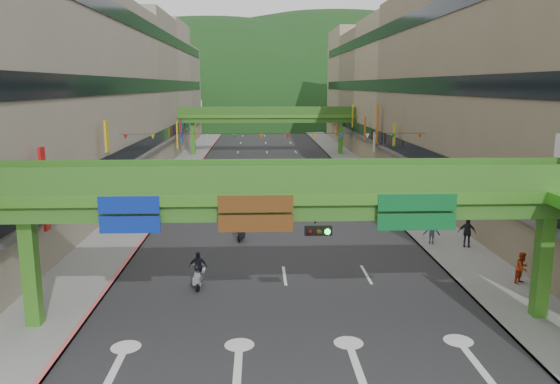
{
  "coord_description": "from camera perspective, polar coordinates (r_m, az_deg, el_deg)",
  "views": [
    {
      "loc": [
        -1.4,
        -16.29,
        10.23
      ],
      "look_at": [
        0.0,
        18.0,
        3.5
      ],
      "focal_mm": 35.0,
      "sensor_mm": 36.0,
      "label": 1
    }
  ],
  "objects": [
    {
      "name": "sidewalk_right",
      "position": [
        68.19,
        8.18,
        2.42
      ],
      "size": [
        4.0,
        140.0,
        0.15
      ],
      "primitive_type": "cube",
      "color": "gray",
      "rests_on": "ground"
    },
    {
      "name": "scooter_rider_far",
      "position": [
        50.98,
        -0.57,
        0.56
      ],
      "size": [
        0.81,
        1.59,
        1.83
      ],
      "color": "maroon",
      "rests_on": "ground"
    },
    {
      "name": "hill_left",
      "position": [
        177.11,
        -6.79,
        7.71
      ],
      "size": [
        168.0,
        140.0,
        112.0
      ],
      "primitive_type": "ellipsoid",
      "color": "#1C4419",
      "rests_on": "ground"
    },
    {
      "name": "scooter_rider_mid",
      "position": [
        47.77,
        3.27,
        0.1
      ],
      "size": [
        0.97,
        1.6,
        2.18
      ],
      "color": "black",
      "rests_on": "ground"
    },
    {
      "name": "building_row_left",
      "position": [
        68.57,
        -17.42,
        9.95
      ],
      "size": [
        12.8,
        95.0,
        19.0
      ],
      "color": "#9E937F",
      "rests_on": "ground"
    },
    {
      "name": "car_silver",
      "position": [
        52.47,
        -8.42,
        0.5
      ],
      "size": [
        1.96,
        4.32,
        1.37
      ],
      "primitive_type": "imported",
      "rotation": [
        0.0,
        0.0,
        -0.13
      ],
      "color": "silver",
      "rests_on": "ground"
    },
    {
      "name": "scooter_rider_near",
      "position": [
        36.59,
        -4.11,
        -3.71
      ],
      "size": [
        0.71,
        1.59,
        1.95
      ],
      "color": "black",
      "rests_on": "ground"
    },
    {
      "name": "pedestrian_blue",
      "position": [
        36.69,
        15.56,
        -4.19
      ],
      "size": [
        0.84,
        0.63,
        1.63
      ],
      "primitive_type": "imported",
      "rotation": [
        0.0,
        0.0,
        2.94
      ],
      "color": "#334553",
      "rests_on": "ground"
    },
    {
      "name": "parked_scooter_row",
      "position": [
        47.2,
        10.2,
        -0.95
      ],
      "size": [
        1.6,
        7.15,
        1.08
      ],
      "color": "black",
      "rests_on": "ground"
    },
    {
      "name": "hill_right",
      "position": [
        198.32,
        5.37,
        8.09
      ],
      "size": [
        208.0,
        176.0,
        128.0
      ],
      "primitive_type": "ellipsoid",
      "color": "#1C4419",
      "rests_on": "ground"
    },
    {
      "name": "curb_right",
      "position": [
        67.87,
        6.6,
        2.43
      ],
      "size": [
        0.2,
        140.0,
        0.18
      ],
      "primitive_type": "cube",
      "color": "gray",
      "rests_on": "ground"
    },
    {
      "name": "building_row_right",
      "position": [
        69.34,
        14.95,
        10.09
      ],
      "size": [
        12.8,
        95.0,
        19.0
      ],
      "color": "gray",
      "rests_on": "ground"
    },
    {
      "name": "road_slab",
      "position": [
        67.08,
        -1.11,
        2.33
      ],
      "size": [
        18.0,
        140.0,
        0.02
      ],
      "primitive_type": "cube",
      "color": "#28282B",
      "rests_on": "ground"
    },
    {
      "name": "overpass_far",
      "position": [
        81.44,
        -1.36,
        7.7
      ],
      "size": [
        28.0,
        2.2,
        7.1
      ],
      "color": "#4C9E2D",
      "rests_on": "ground"
    },
    {
      "name": "curb_left",
      "position": [
        67.5,
        -8.87,
        2.32
      ],
      "size": [
        0.2,
        140.0,
        0.18
      ],
      "primitive_type": "cube",
      "color": "#CC5959",
      "rests_on": "ground"
    },
    {
      "name": "pedestrian_red",
      "position": [
        31.09,
        23.96,
        -7.51
      ],
      "size": [
        1.01,
        0.96,
        1.65
      ],
      "primitive_type": "imported",
      "rotation": [
        0.0,
        0.0,
        0.58
      ],
      "color": "#B53413",
      "rests_on": "ground"
    },
    {
      "name": "bunting_string",
      "position": [
        46.5,
        -0.6,
        5.83
      ],
      "size": [
        26.0,
        0.36,
        0.47
      ],
      "color": "black",
      "rests_on": "ground"
    },
    {
      "name": "car_yellow",
      "position": [
        59.34,
        1.22,
        1.9
      ],
      "size": [
        1.9,
        4.43,
        1.49
      ],
      "primitive_type": "imported",
      "rotation": [
        0.0,
        0.0,
        -0.03
      ],
      "color": "yellow",
      "rests_on": "ground"
    },
    {
      "name": "pedestrian_dark",
      "position": [
        36.6,
        18.94,
        -4.24
      ],
      "size": [
        1.17,
        0.77,
        1.85
      ],
      "primitive_type": "imported",
      "rotation": [
        0.0,
        0.0,
        -0.31
      ],
      "color": "black",
      "rests_on": "ground"
    },
    {
      "name": "scooter_rider_left",
      "position": [
        28.43,
        -8.56,
        -8.07
      ],
      "size": [
        0.95,
        1.6,
        1.93
      ],
      "color": "gray",
      "rests_on": "ground"
    },
    {
      "name": "overpass_near",
      "position": [
        22.36,
        3.71,
        -1.91
      ],
      "size": [
        28.0,
        12.27,
        7.1
      ],
      "color": "#4C9E2D",
      "rests_on": "ground"
    },
    {
      "name": "sidewalk_left",
      "position": [
        67.74,
        -10.46,
        2.29
      ],
      "size": [
        4.0,
        140.0,
        0.15
      ],
      "primitive_type": "cube",
      "color": "gray",
      "rests_on": "ground"
    }
  ]
}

